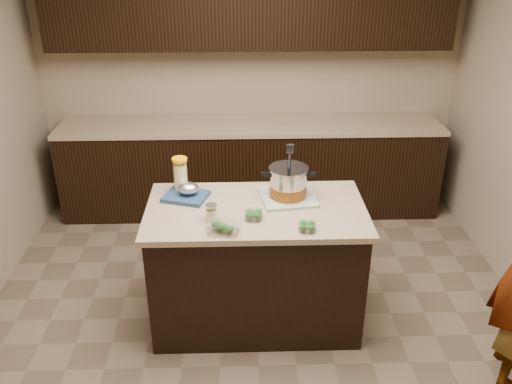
% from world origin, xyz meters
% --- Properties ---
extents(ground_plane, '(4.00, 4.00, 0.00)m').
position_xyz_m(ground_plane, '(0.00, 0.00, 0.00)').
color(ground_plane, brown).
rests_on(ground_plane, ground).
extents(room_shell, '(4.04, 4.04, 2.72)m').
position_xyz_m(room_shell, '(0.00, 0.00, 1.71)').
color(room_shell, tan).
rests_on(room_shell, ground).
extents(back_cabinets, '(3.60, 0.63, 2.33)m').
position_xyz_m(back_cabinets, '(0.00, 1.74, 0.94)').
color(back_cabinets, black).
rests_on(back_cabinets, ground).
extents(island, '(1.46, 0.81, 0.90)m').
position_xyz_m(island, '(0.00, 0.00, 0.45)').
color(island, black).
rests_on(island, ground).
extents(dish_towel, '(0.41, 0.41, 0.02)m').
position_xyz_m(dish_towel, '(0.22, 0.14, 0.91)').
color(dish_towel, '#638E5F').
rests_on(dish_towel, island).
extents(stock_pot, '(0.37, 0.28, 0.38)m').
position_xyz_m(stock_pot, '(0.22, 0.14, 1.01)').
color(stock_pot, '#B7B7BC').
rests_on(stock_pot, dish_towel).
extents(lemonade_pitcher, '(0.14, 0.14, 0.25)m').
position_xyz_m(lemonade_pitcher, '(-0.51, 0.26, 1.02)').
color(lemonade_pitcher, beige).
rests_on(lemonade_pitcher, island).
extents(mason_jar, '(0.08, 0.08, 0.12)m').
position_xyz_m(mason_jar, '(-0.29, -0.16, 0.95)').
color(mason_jar, beige).
rests_on(mason_jar, island).
extents(broccoli_tub_left, '(0.15, 0.15, 0.06)m').
position_xyz_m(broccoli_tub_left, '(-0.02, -0.15, 0.93)').
color(broccoli_tub_left, silver).
rests_on(broccoli_tub_left, island).
extents(broccoli_tub_right, '(0.14, 0.14, 0.05)m').
position_xyz_m(broccoli_tub_right, '(0.30, -0.30, 0.92)').
color(broccoli_tub_right, silver).
rests_on(broccoli_tub_right, island).
extents(broccoli_tub_rect, '(0.21, 0.17, 0.07)m').
position_xyz_m(broccoli_tub_rect, '(-0.21, -0.31, 0.93)').
color(broccoli_tub_rect, silver).
rests_on(broccoli_tub_rect, island).
extents(blue_tray, '(0.34, 0.30, 0.11)m').
position_xyz_m(blue_tray, '(-0.47, 0.16, 0.94)').
color(blue_tray, navy).
rests_on(blue_tray, island).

